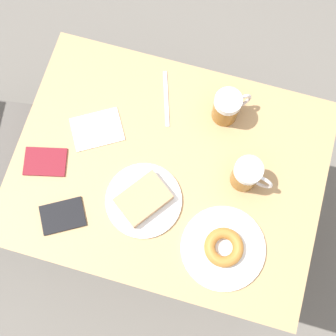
% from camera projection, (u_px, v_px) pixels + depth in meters
% --- Properties ---
extents(ground_plane, '(8.00, 8.00, 0.00)m').
position_uv_depth(ground_plane, '(168.00, 211.00, 2.08)').
color(ground_plane, '#666059').
extents(table, '(0.71, 0.93, 0.71)m').
position_uv_depth(table, '(168.00, 175.00, 1.47)').
color(table, tan).
rests_on(table, ground_plane).
extents(plate_with_cake, '(0.23, 0.23, 0.04)m').
position_uv_depth(plate_with_cake, '(144.00, 200.00, 1.36)').
color(plate_with_cake, white).
rests_on(plate_with_cake, table).
extents(plate_with_donut, '(0.24, 0.24, 0.04)m').
position_uv_depth(plate_with_donut, '(223.00, 248.00, 1.33)').
color(plate_with_donut, white).
rests_on(plate_with_donut, table).
extents(beer_mug_left, '(0.08, 0.12, 0.12)m').
position_uv_depth(beer_mug_left, '(247.00, 175.00, 1.34)').
color(beer_mug_left, '#8C5619').
rests_on(beer_mug_left, table).
extents(beer_mug_center, '(0.10, 0.11, 0.12)m').
position_uv_depth(beer_mug_center, '(227.00, 107.00, 1.39)').
color(beer_mug_center, '#8C5619').
rests_on(beer_mug_center, table).
extents(napkin_folded, '(0.17, 0.19, 0.00)m').
position_uv_depth(napkin_folded, '(97.00, 129.00, 1.43)').
color(napkin_folded, white).
rests_on(napkin_folded, table).
extents(fork, '(0.18, 0.07, 0.00)m').
position_uv_depth(fork, '(166.00, 99.00, 1.46)').
color(fork, silver).
rests_on(fork, table).
extents(passport_near_edge, '(0.14, 0.15, 0.01)m').
position_uv_depth(passport_near_edge, '(63.00, 216.00, 1.36)').
color(passport_near_edge, black).
rests_on(passport_near_edge, table).
extents(passport_far_edge, '(0.11, 0.14, 0.01)m').
position_uv_depth(passport_far_edge, '(45.00, 162.00, 1.40)').
color(passport_far_edge, maroon).
rests_on(passport_far_edge, table).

